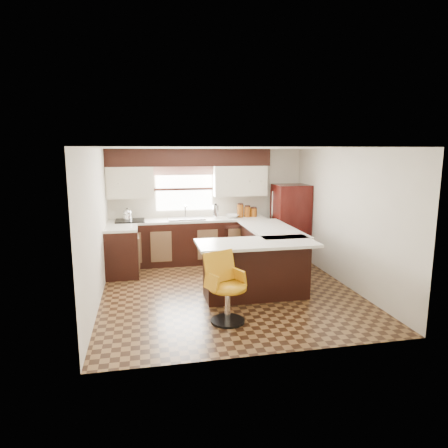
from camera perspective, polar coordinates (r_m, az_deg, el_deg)
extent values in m
plane|color=#49301A|center=(6.90, 0.66, -9.55)|extent=(4.40, 4.40, 0.00)
plane|color=silver|center=(6.48, 0.71, 10.80)|extent=(4.40, 4.40, 0.00)
plane|color=beige|center=(8.72, -2.39, 2.79)|extent=(4.40, 0.00, 4.40)
plane|color=beige|center=(4.51, 6.65, -4.52)|extent=(4.40, 0.00, 4.40)
plane|color=beige|center=(6.48, -17.77, -0.37)|extent=(0.00, 4.40, 4.40)
plane|color=beige|center=(7.32, 16.97, 0.87)|extent=(0.00, 4.40, 4.40)
cube|color=black|center=(8.51, -5.02, -2.57)|extent=(3.30, 0.60, 0.90)
cube|color=black|center=(7.83, -14.34, -4.00)|extent=(0.60, 0.70, 0.90)
cube|color=silver|center=(8.41, -5.07, 0.56)|extent=(3.30, 0.60, 0.04)
cube|color=silver|center=(7.73, -14.50, -0.61)|extent=(0.60, 0.70, 0.04)
cube|color=black|center=(8.42, -4.97, 9.45)|extent=(3.40, 0.35, 0.36)
cube|color=beige|center=(8.39, -13.26, 5.79)|extent=(0.94, 0.35, 0.64)
cube|color=beige|center=(8.63, 2.26, 6.18)|extent=(1.14, 0.35, 0.64)
cube|color=white|center=(8.60, -5.69, 4.99)|extent=(1.20, 0.02, 0.90)
cube|color=#D19B93|center=(8.53, -5.70, 7.57)|extent=(1.30, 0.06, 0.18)
cube|color=#B2B2B7|center=(8.38, -5.40, 0.78)|extent=(0.75, 0.45, 0.03)
cube|color=black|center=(8.41, 2.00, -2.84)|extent=(0.58, 0.03, 0.78)
cube|color=black|center=(8.34, -13.28, 0.48)|extent=(0.58, 0.50, 0.02)
cube|color=black|center=(7.57, 6.35, -4.24)|extent=(0.60, 1.95, 0.90)
cube|color=black|center=(6.52, 4.57, -6.61)|extent=(1.65, 0.60, 0.90)
cube|color=silver|center=(7.48, 6.79, -0.71)|extent=(0.84, 1.95, 0.04)
cube|color=silver|center=(6.31, 4.69, -2.75)|extent=(1.89, 0.84, 0.04)
cube|color=#340A08|center=(8.73, 9.46, 0.17)|extent=(0.71, 0.68, 1.65)
cylinder|color=silver|center=(8.47, -1.20, 1.78)|extent=(0.13, 0.13, 0.28)
imported|color=white|center=(8.56, 1.20, 1.17)|extent=(0.36, 0.36, 0.07)
cylinder|color=brown|center=(8.60, 2.34, 1.88)|extent=(0.14, 0.14, 0.27)
cylinder|color=brown|center=(8.64, 3.34, 1.75)|extent=(0.14, 0.14, 0.22)
cylinder|color=brown|center=(8.69, 4.27, 1.65)|extent=(0.14, 0.14, 0.18)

